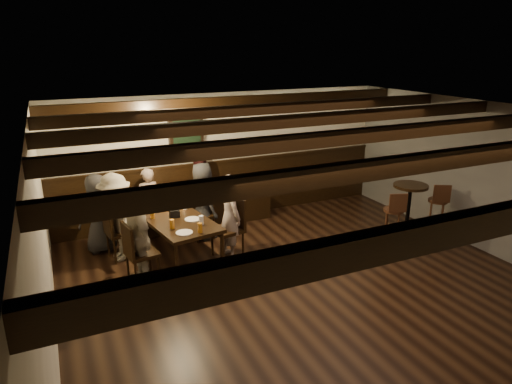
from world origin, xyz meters
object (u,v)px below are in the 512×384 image
chair_right_near (202,223)px  person_bench_centre (148,203)px  person_bench_right (198,191)px  person_left_near (116,217)px  chair_left_near (121,241)px  high_top_table (409,204)px  chair_right_far (229,239)px  person_bench_left (98,213)px  bar_stool_right (436,218)px  bar_stool_left (392,229)px  chair_left_far (142,263)px  dining_table (174,220)px  person_right_near (203,201)px  person_right_far (230,216)px  person_left_far (137,237)px

chair_right_near → person_bench_centre: (-0.81, 0.47, 0.35)m
person_bench_right → person_left_near: person_bench_right is taller
chair_left_near → high_top_table: 4.78m
chair_right_far → person_bench_left: 2.14m
chair_right_near → bar_stool_right: bar_stool_right is taller
person_left_near → bar_stool_left: bearing=59.8°
chair_left_far → high_top_table: (4.43, -0.46, 0.39)m
dining_table → chair_right_near: (0.63, 0.56, -0.37)m
chair_left_far → person_right_near: size_ratio=0.67×
person_bench_right → dining_table: bearing=45.0°
chair_right_near → chair_right_far: 0.90m
chair_right_far → person_right_far: person_right_far is taller
chair_left_near → person_bench_centre: person_bench_centre is taller
person_bench_left → person_right_near: 1.71m
chair_right_far → chair_left_far: bearing=90.0°
person_bench_left → dining_table: bearing=135.0°
chair_left_near → person_bench_centre: bearing=129.8°
bar_stool_left → person_bench_centre: bearing=167.9°
person_bench_right → person_left_near: (-1.55, -0.72, -0.01)m
high_top_table → bar_stool_left: bearing=-157.8°
person_left_near → bar_stool_left: size_ratio=1.36×
dining_table → chair_right_far: size_ratio=2.04×
bar_stool_left → person_right_far: bearing=-179.1°
person_bench_right → bar_stool_right: bearing=138.5°
bar_stool_right → person_left_far: bearing=-157.8°
person_bench_centre → person_left_far: bearing=63.4°
high_top_table → bar_stool_right: 0.59m
dining_table → chair_left_near: chair_left_near is taller
person_bench_centre → high_top_table: (3.96, -2.06, 0.05)m
chair_left_far → person_bench_centre: (0.46, 1.60, 0.34)m
bar_stool_right → chair_right_far: bearing=-164.5°
chair_left_near → chair_left_far: 0.90m
person_right_near → high_top_table: 3.51m
chair_right_far → person_bench_right: bearing=-7.6°
person_left_near → person_right_near: size_ratio=1.04×
bar_stool_left → bar_stool_right: size_ratio=1.00×
chair_right_far → high_top_table: (3.01, -0.70, 0.37)m
chair_left_near → person_right_far: (1.60, -0.64, 0.39)m
person_right_far → bar_stool_right: size_ratio=1.33×
person_right_near → chair_left_near: bearing=90.0°
chair_right_near → person_left_far: (-1.30, -1.13, 0.43)m
chair_right_near → bar_stool_right: bearing=-125.0°
chair_left_near → person_right_far: bearing=58.5°
chair_left_near → person_bench_right: bearing=105.5°
person_bench_left → chair_left_near: bearing=111.8°
chair_left_far → chair_right_near: 1.70m
chair_left_near → person_left_far: 0.99m
dining_table → bar_stool_left: bar_stool_left is taller
person_bench_right → high_top_table: 3.68m
person_bench_centre → high_top_table: bearing=143.1°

